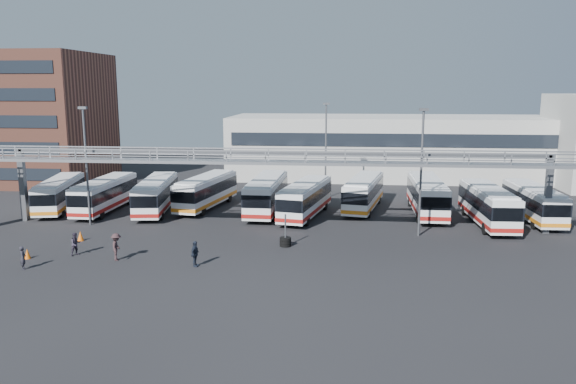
# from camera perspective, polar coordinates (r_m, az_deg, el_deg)

# --- Properties ---
(ground) EXTENTS (140.00, 140.00, 0.00)m
(ground) POSITION_cam_1_polar(r_m,az_deg,el_deg) (39.85, -3.06, -6.64)
(ground) COLOR black
(ground) RESTS_ON ground
(gantry) EXTENTS (51.40, 5.15, 7.10)m
(gantry) POSITION_cam_1_polar(r_m,az_deg,el_deg) (44.32, -1.99, 2.43)
(gantry) COLOR gray
(gantry) RESTS_ON ground
(apartment_building) EXTENTS (18.00, 15.00, 16.00)m
(apartment_building) POSITION_cam_1_polar(r_m,az_deg,el_deg) (78.56, -25.03, 6.85)
(apartment_building) COLOR brown
(apartment_building) RESTS_ON ground
(warehouse) EXTENTS (42.00, 14.00, 8.00)m
(warehouse) POSITION_cam_1_polar(r_m,az_deg,el_deg) (76.26, 10.27, 4.56)
(warehouse) COLOR #9E9E99
(warehouse) RESTS_ON ground
(light_pole_left) EXTENTS (0.70, 0.35, 10.21)m
(light_pole_left) POSITION_cam_1_polar(r_m,az_deg,el_deg) (50.93, -19.83, 3.12)
(light_pole_left) COLOR #4C4F54
(light_pole_left) RESTS_ON ground
(light_pole_mid) EXTENTS (0.70, 0.35, 10.21)m
(light_pole_mid) POSITION_cam_1_polar(r_m,az_deg,el_deg) (45.44, 13.40, 2.63)
(light_pole_mid) COLOR #4C4F54
(light_pole_mid) RESTS_ON ground
(light_pole_back) EXTENTS (0.70, 0.35, 10.21)m
(light_pole_back) POSITION_cam_1_polar(r_m,az_deg,el_deg) (59.95, 3.86, 4.76)
(light_pole_back) COLOR #4C4F54
(light_pole_back) RESTS_ON ground
(bus_0) EXTENTS (4.36, 10.41, 3.08)m
(bus_0) POSITION_cam_1_polar(r_m,az_deg,el_deg) (58.73, -22.19, -0.09)
(bus_0) COLOR silver
(bus_0) RESTS_ON ground
(bus_1) EXTENTS (2.58, 10.43, 3.16)m
(bus_1) POSITION_cam_1_polar(r_m,az_deg,el_deg) (56.64, -18.11, -0.15)
(bus_1) COLOR silver
(bus_1) RESTS_ON ground
(bus_2) EXTENTS (3.79, 10.79, 3.21)m
(bus_2) POSITION_cam_1_polar(r_m,az_deg,el_deg) (55.02, -13.25, -0.18)
(bus_2) COLOR silver
(bus_2) RESTS_ON ground
(bus_3) EXTENTS (4.23, 10.76, 3.19)m
(bus_3) POSITION_cam_1_polar(r_m,az_deg,el_deg) (55.97, -8.30, 0.16)
(bus_3) COLOR silver
(bus_3) RESTS_ON ground
(bus_4) EXTENTS (2.90, 11.23, 3.39)m
(bus_4) POSITION_cam_1_polar(r_m,az_deg,el_deg) (53.37, -2.19, -0.12)
(bus_4) COLOR silver
(bus_4) RESTS_ON ground
(bus_5) EXTENTS (4.51, 10.83, 3.21)m
(bus_5) POSITION_cam_1_polar(r_m,az_deg,el_deg) (51.63, 1.79, -0.60)
(bus_5) COLOR silver
(bus_5) RESTS_ON ground
(bus_6) EXTENTS (4.41, 10.75, 3.18)m
(bus_6) POSITION_cam_1_polar(r_m,az_deg,el_deg) (55.15, 7.70, 0.02)
(bus_6) COLOR silver
(bus_6) RESTS_ON ground
(bus_7) EXTENTS (2.69, 11.19, 3.39)m
(bus_7) POSITION_cam_1_polar(r_m,az_deg,el_deg) (54.14, 13.93, -0.28)
(bus_7) COLOR silver
(bus_7) RESTS_ON ground
(bus_8) EXTENTS (2.87, 10.94, 3.30)m
(bus_8) POSITION_cam_1_polar(r_m,az_deg,el_deg) (51.64, 19.64, -1.16)
(bus_8) COLOR silver
(bus_8) RESTS_ON ground
(bus_9) EXTENTS (2.80, 10.31, 3.10)m
(bus_9) POSITION_cam_1_polar(r_m,az_deg,el_deg) (54.77, 23.65, -0.91)
(bus_9) COLOR silver
(bus_9) RESTS_ON ground
(pedestrian_a) EXTENTS (0.57, 0.67, 1.56)m
(pedestrian_a) POSITION_cam_1_polar(r_m,az_deg,el_deg) (40.95, -25.32, -6.06)
(pedestrian_a) COLOR black
(pedestrian_a) RESTS_ON ground
(pedestrian_b) EXTENTS (1.00, 1.02, 1.66)m
(pedestrian_b) POSITION_cam_1_polar(r_m,az_deg,el_deg) (42.80, -20.74, -4.96)
(pedestrian_b) COLOR #2B2533
(pedestrian_b) RESTS_ON ground
(pedestrian_c) EXTENTS (0.96, 1.36, 1.92)m
(pedestrian_c) POSITION_cam_1_polar(r_m,az_deg,el_deg) (40.64, -17.03, -5.35)
(pedestrian_c) COLOR #312023
(pedestrian_c) RESTS_ON ground
(pedestrian_d) EXTENTS (0.59, 1.08, 1.74)m
(pedestrian_d) POSITION_cam_1_polar(r_m,az_deg,el_deg) (38.09, -9.43, -6.22)
(pedestrian_d) COLOR #19202D
(pedestrian_d) RESTS_ON ground
(cone_left) EXTENTS (0.53, 0.53, 0.70)m
(cone_left) POSITION_cam_1_polar(r_m,az_deg,el_deg) (43.43, -24.96, -5.71)
(cone_left) COLOR #DF5D0C
(cone_left) RESTS_ON ground
(cone_right) EXTENTS (0.62, 0.62, 0.78)m
(cone_right) POSITION_cam_1_polar(r_m,az_deg,el_deg) (46.74, -20.34, -4.21)
(cone_right) COLOR #DF5D0C
(cone_right) RESTS_ON ground
(tire_stack) EXTENTS (0.87, 0.87, 2.48)m
(tire_stack) POSITION_cam_1_polar(r_m,az_deg,el_deg) (42.36, -0.27, -4.99)
(tire_stack) COLOR black
(tire_stack) RESTS_ON ground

